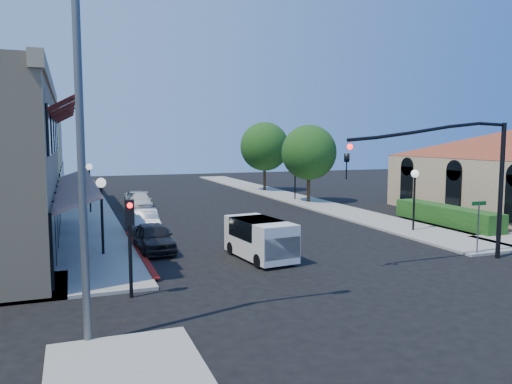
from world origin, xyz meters
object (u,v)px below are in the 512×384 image
object	(u,v)px
white_van	(260,237)
parked_car_c	(141,201)
lamppost_left_near	(101,196)
lamppost_right_near	(415,184)
parked_car_d	(136,198)
street_tree_a	(309,152)
street_tree_b	(265,147)
parked_car_b	(144,221)
lamppost_right_far	(295,169)
parked_car_a	(153,237)
street_name_sign	(478,219)
secondary_signal	(130,230)
cobra_streetlight	(95,140)
signal_mast_arm	(464,168)
lamppost_left_far	(89,175)

from	to	relation	value
white_van	parked_car_c	bearing A→B (deg)	98.63
lamppost_left_near	lamppost_right_near	xyz separation A→B (m)	(17.00, 0.00, 0.00)
parked_car_c	parked_car_d	xyz separation A→B (m)	(0.00, 2.98, -0.04)
street_tree_a	white_van	xyz separation A→B (m)	(-10.82, -17.01, -3.18)
street_tree_b	parked_car_b	size ratio (longest dim) A/B	1.71
lamppost_right_far	parked_car_a	distance (m)	21.67
street_tree_a	lamppost_right_far	size ratio (longest dim) A/B	1.82
street_name_sign	lamppost_right_far	size ratio (longest dim) A/B	0.70
secondary_signal	parked_car_b	xyz separation A→B (m)	(2.05, 11.59, -1.64)
street_tree_b	secondary_signal	distance (m)	34.97
secondary_signal	street_tree_a	bearing A→B (deg)	50.79
street_name_sign	lamppost_right_far	world-z (taller)	lamppost_right_far
cobra_streetlight	street_name_sign	size ratio (longest dim) A/B	3.72
cobra_streetlight	parked_car_c	size ratio (longest dim) A/B	2.37
white_van	signal_mast_arm	bearing A→B (deg)	-23.91
parked_car_a	parked_car_d	size ratio (longest dim) A/B	1.04
street_name_sign	parked_car_c	size ratio (longest dim) A/B	0.64
street_tree_b	cobra_streetlight	distance (m)	38.45
street_tree_a	parked_car_c	world-z (taller)	street_tree_a
parked_car_c	secondary_signal	bearing A→B (deg)	-93.52
street_tree_b	lamppost_right_near	bearing A→B (deg)	-90.72
cobra_streetlight	street_name_sign	world-z (taller)	cobra_streetlight
parked_car_a	cobra_streetlight	bearing A→B (deg)	-108.11
street_tree_a	signal_mast_arm	distance (m)	20.71
parked_car_d	signal_mast_arm	bearing A→B (deg)	-63.58
street_tree_b	secondary_signal	xyz separation A→B (m)	(-16.80, -30.59, -2.23)
signal_mast_arm	lamppost_right_far	distance (m)	22.70
street_tree_b	street_name_sign	bearing A→B (deg)	-92.50
street_tree_a	parked_car_d	size ratio (longest dim) A/B	1.71
lamppost_right_near	street_tree_a	bearing A→B (deg)	88.77
secondary_signal	parked_car_d	xyz separation A→B (m)	(3.20, 24.89, -1.79)
signal_mast_arm	lamppost_left_far	size ratio (longest dim) A/B	2.24
lamppost_right_far	white_van	xyz separation A→B (m)	(-10.52, -19.01, -1.72)
cobra_streetlight	parked_car_b	world-z (taller)	cobra_streetlight
street_tree_a	street_tree_b	xyz separation A→B (m)	(0.00, 10.00, 0.35)
signal_mast_arm	parked_car_d	xyz separation A→B (m)	(-10.66, 24.80, -3.56)
lamppost_right_far	white_van	distance (m)	21.80
lamppost_right_far	signal_mast_arm	bearing A→B (deg)	-96.70
street_tree_b	lamppost_left_near	world-z (taller)	street_tree_b
lamppost_left_far	lamppost_right_near	distance (m)	22.02
secondary_signal	lamppost_right_far	xyz separation A→B (m)	(16.50, 22.59, 0.42)
street_tree_a	street_name_sign	xyz separation A→B (m)	(-1.30, -19.80, -2.50)
parked_car_b	parked_car_d	distance (m)	13.35
lamppost_left_far	parked_car_b	size ratio (longest dim) A/B	0.87
street_tree_a	lamppost_left_near	distance (m)	22.30
secondary_signal	parked_car_c	xyz separation A→B (m)	(3.20, 21.91, -1.75)
signal_mast_arm	lamppost_right_near	distance (m)	7.15
signal_mast_arm	parked_car_a	xyz separation A→B (m)	(-12.06, 6.71, -3.41)
street_name_sign	street_tree_a	bearing A→B (deg)	86.24
lamppost_left_near	parked_car_c	size ratio (longest dim) A/B	0.91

